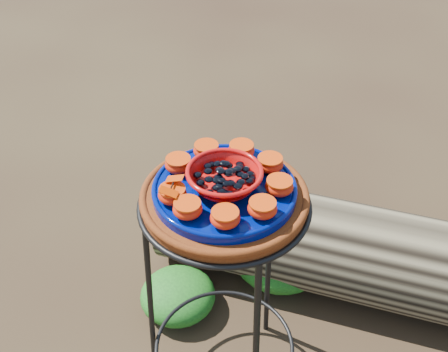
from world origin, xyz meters
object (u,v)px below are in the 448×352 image
Objects in this scene: cobalt_plate at (224,190)px; plant_stand at (224,302)px; driftwood_log at (421,267)px; terracotta_saucer at (224,199)px; red_bowl at (224,179)px.

plant_stand is at bearing 0.00° from cobalt_plate.
cobalt_plate is 0.92m from driftwood_log.
plant_stand is 0.39× the size of driftwood_log.
terracotta_saucer is (0.00, 0.00, 0.37)m from plant_stand.
red_bowl is at bearing 0.00° from terracotta_saucer.
terracotta_saucer reaches higher than driftwood_log.
red_bowl is (0.00, 0.00, 0.06)m from terracotta_saucer.
cobalt_plate reaches higher than plant_stand.
driftwood_log is at bearing 62.78° from plant_stand.
cobalt_plate is (0.00, 0.00, 0.39)m from plant_stand.
terracotta_saucer is at bearing 0.00° from plant_stand.
driftwood_log is at bearing 62.78° from cobalt_plate.
terracotta_saucer is at bearing -117.22° from driftwood_log.
red_bowl is at bearing -117.22° from driftwood_log.
cobalt_plate reaches higher than driftwood_log.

